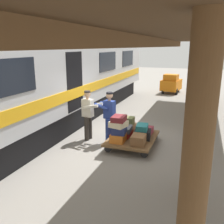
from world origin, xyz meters
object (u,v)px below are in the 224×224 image
suitcase_maroon_trunk (119,119)px  baggage_tug (171,84)px  suitcase_brown_leather (138,140)px  suitcase_orange_carryall (118,138)px  suitcase_tan_vintage (128,127)px  suitcase_teal_softside (142,127)px  suitcase_black_hardshell (142,134)px  suitcase_cream_canvas (119,124)px  suitcase_burgundy_valise (146,130)px  train_car (38,77)px  luggage_cart (133,138)px  suitcase_slate_roller (124,129)px  porter_by_door (88,114)px  suitcase_olive_duffel (127,121)px  suitcase_navy_fabric (119,130)px  porter_in_overalls (109,115)px  suitcase_red_plastic (123,133)px

suitcase_maroon_trunk → baggage_tug: (-0.24, -10.55, -0.40)m
suitcase_brown_leather → suitcase_maroon_trunk: bearing=0.4°
suitcase_orange_carryall → suitcase_tan_vintage: (-0.00, -1.04, 0.00)m
suitcase_brown_leather → suitcase_teal_softside: (0.02, -0.54, 0.22)m
suitcase_black_hardshell → suitcase_cream_canvas: (0.62, 0.54, 0.43)m
suitcase_brown_leather → suitcase_burgundy_valise: suitcase_brown_leather is taller
train_car → suitcase_tan_vintage: size_ratio=31.05×
suitcase_orange_carryall → suitcase_maroon_trunk: bearing=168.0°
suitcase_black_hardshell → luggage_cart: bearing=0.0°
suitcase_tan_vintage → suitcase_slate_roller: suitcase_slate_roller is taller
porter_by_door → suitcase_teal_softside: bearing=179.5°
suitcase_brown_leather → baggage_tug: size_ratio=0.27×
suitcase_brown_leather → train_car: bearing=-11.2°
suitcase_orange_carryall → porter_by_door: (1.26, -0.56, 0.51)m
suitcase_brown_leather → suitcase_slate_roller: bearing=-40.4°
porter_by_door → suitcase_maroon_trunk: bearing=156.2°
porter_by_door → suitcase_olive_duffel: bearing=-160.2°
suitcase_burgundy_valise → baggage_tug: 9.52m
suitcase_cream_canvas → suitcase_slate_roller: suitcase_cream_canvas is taller
suitcase_burgundy_valise → suitcase_navy_fabric: 1.22m
suitcase_black_hardshell → porter_in_overalls: porter_in_overalls is taller
suitcase_red_plastic → suitcase_teal_softside: 0.67m
suitcase_navy_fabric → luggage_cart: bearing=-120.4°
suitcase_brown_leather → porter_in_overalls: size_ratio=0.29×
porter_in_overalls → porter_by_door: (0.74, 0.03, 0.00)m
suitcase_cream_canvas → porter_by_door: (1.27, -0.58, 0.06)m
train_car → suitcase_navy_fabric: size_ratio=39.55×
suitcase_black_hardshell → baggage_tug: (0.37, -10.03, 0.20)m
suitcase_olive_duffel → baggage_tug: bearing=-91.7°
suitcase_cream_canvas → baggage_tug: 10.57m
suitcase_orange_carryall → suitcase_maroon_trunk: 0.61m
suitcase_black_hardshell → porter_by_door: size_ratio=0.29×
suitcase_orange_carryall → luggage_cart: bearing=-121.3°
suitcase_brown_leather → suitcase_red_plastic: (0.64, -0.52, -0.06)m
train_car → suitcase_red_plastic: (-3.34, 0.27, -1.68)m
suitcase_teal_softside → luggage_cart: bearing=3.6°
suitcase_slate_roller → porter_in_overalls: (0.56, -0.08, 0.38)m
suitcase_slate_roller → baggage_tug: 10.04m
luggage_cart → suitcase_teal_softside: bearing=-176.4°
suitcase_cream_canvas → suitcase_teal_softside: suitcase_cream_canvas is taller
suitcase_cream_canvas → porter_in_overalls: bearing=-48.5°
luggage_cart → suitcase_burgundy_valise: bearing=-121.3°
suitcase_burgundy_valise → suitcase_red_plastic: suitcase_burgundy_valise is taller
luggage_cart → suitcase_red_plastic: suitcase_red_plastic is taller
suitcase_orange_carryall → suitcase_black_hardshell: bearing=-140.6°
suitcase_navy_fabric → suitcase_olive_duffel: size_ratio=1.04×
luggage_cart → porter_in_overalls: 1.08m
suitcase_brown_leather → suitcase_red_plastic: suitcase_brown_leather is taller
suitcase_olive_duffel → suitcase_cream_canvas: bearing=91.6°
suitcase_cream_canvas → baggage_tug: baggage_tug is taller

